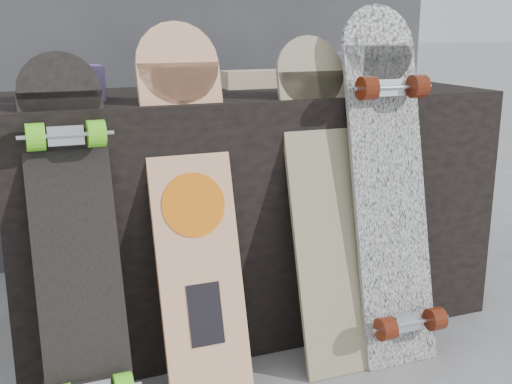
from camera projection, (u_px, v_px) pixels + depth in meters
name	position (u px, v px, depth m)	size (l,w,h in m)	color
ground	(311.00, 382.00, 1.88)	(60.00, 60.00, 0.00)	slate
vendor_table	(249.00, 207.00, 2.23)	(1.60, 0.60, 0.80)	black
booth	(179.00, 4.00, 2.81)	(2.40, 0.22, 2.20)	#36363B
merch_box_purple	(71.00, 83.00, 1.87)	(0.18, 0.12, 0.10)	#4B3267
merch_box_small	(344.00, 70.00, 2.27)	(0.14, 0.14, 0.12)	#4B3267
merch_box_flat	(253.00, 79.00, 2.25)	(0.22, 0.10, 0.06)	#D1B78C
longboard_geisha	(192.00, 200.00, 1.79)	(0.24, 0.33, 1.03)	beige
longboard_celtic	(323.00, 194.00, 1.92)	(0.22, 0.30, 0.99)	beige
longboard_cascadia	(390.00, 180.00, 1.95)	(0.25, 0.33, 1.08)	white
skateboard_dark	(75.00, 236.00, 1.64)	(0.22, 0.38, 0.95)	black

